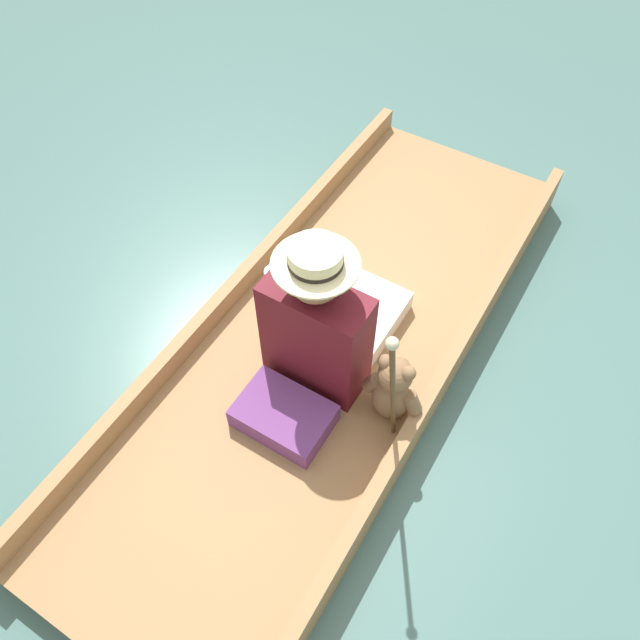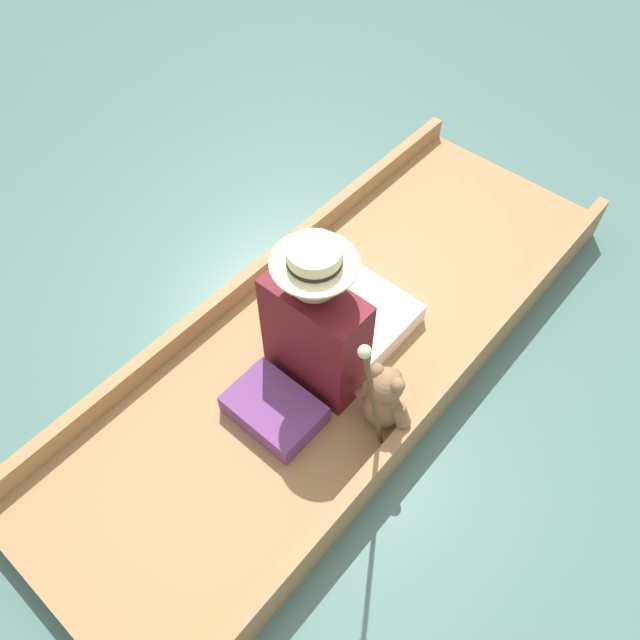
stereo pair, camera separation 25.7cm
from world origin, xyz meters
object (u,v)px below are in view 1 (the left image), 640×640
wine_glass (274,275)px  walking_cane (393,387)px  seated_person (326,322)px  teddy_bear (393,390)px

wine_glass → walking_cane: walking_cane is taller
seated_person → teddy_bear: bearing=-0.7°
seated_person → teddy_bear: seated_person is taller
walking_cane → wine_glass: bearing=149.4°
wine_glass → teddy_bear: bearing=-22.1°
walking_cane → seated_person: bearing=148.2°
wine_glass → walking_cane: (0.89, -0.52, 0.45)m
teddy_bear → walking_cane: bearing=-72.4°
seated_person → walking_cane: bearing=-20.3°
wine_glass → walking_cane: bearing=-30.6°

